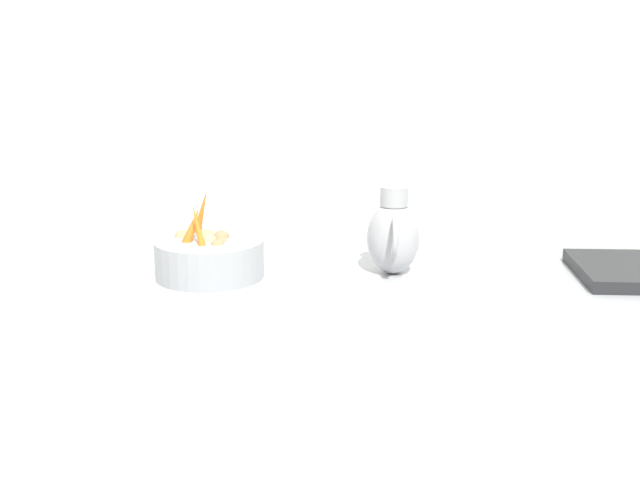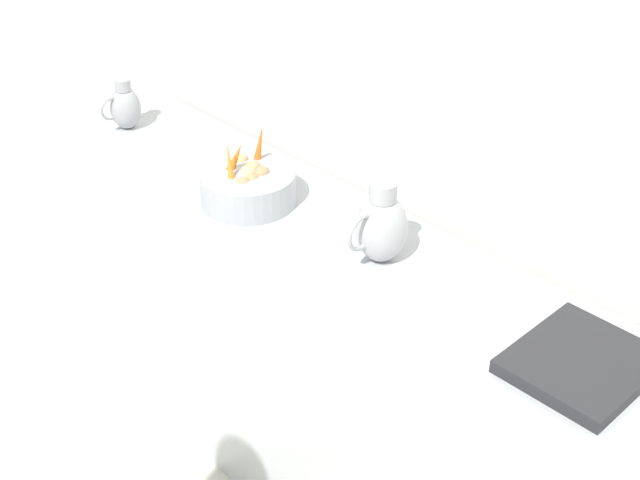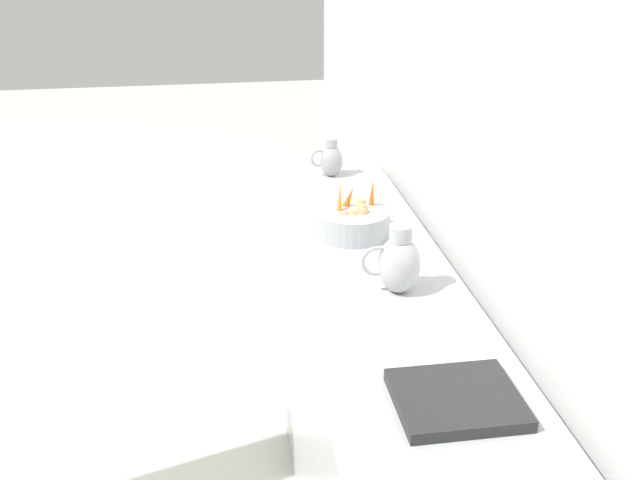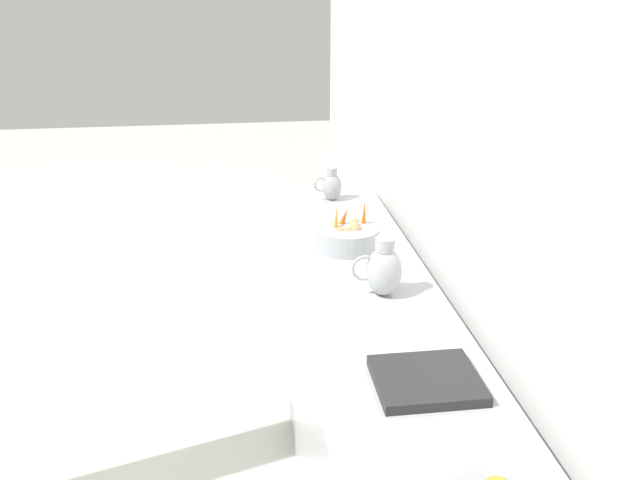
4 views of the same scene
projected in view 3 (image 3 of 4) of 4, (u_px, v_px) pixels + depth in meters
tile_wall_left at (576, 160)px, 2.06m from camera, size 0.10×8.16×3.00m
prep_counter at (375, 387)px, 2.89m from camera, size 0.62×3.11×0.88m
vegetable_colander at (354, 221)px, 3.10m from camera, size 0.31×0.31×0.24m
metal_pitcher_tall at (399, 262)px, 2.62m from camera, size 0.21×0.15×0.25m
metal_pitcher_short at (331, 159)px, 3.76m from camera, size 0.16×0.11×0.19m
counter_sink_basin at (457, 399)px, 2.05m from camera, size 0.34×0.30×0.04m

